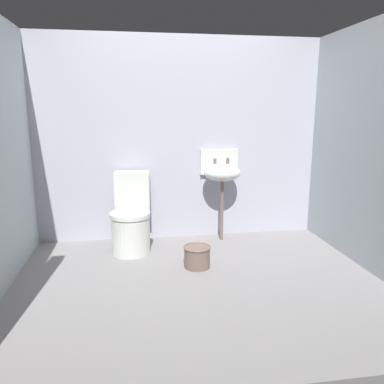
% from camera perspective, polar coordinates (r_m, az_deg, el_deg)
% --- Properties ---
extents(ground_plane, '(3.48, 2.69, 0.08)m').
position_cam_1_polar(ground_plane, '(3.35, 0.78, -13.50)').
color(ground_plane, gray).
extents(wall_back, '(3.48, 0.10, 2.18)m').
position_cam_1_polar(wall_back, '(4.21, -1.94, 7.82)').
color(wall_back, '#AAAAB9').
rests_on(wall_back, ground).
extents(wall_right, '(0.10, 2.49, 2.18)m').
position_cam_1_polar(wall_right, '(3.74, 25.49, 6.05)').
color(wall_right, '#A4AFB6').
rests_on(wall_right, ground).
extents(toilet_near_wall, '(0.44, 0.63, 0.78)m').
position_cam_1_polar(toilet_near_wall, '(3.92, -9.09, -4.10)').
color(toilet_near_wall, silver).
rests_on(toilet_near_wall, ground).
extents(sink, '(0.42, 0.35, 0.99)m').
position_cam_1_polar(sink, '(4.12, 4.50, 2.99)').
color(sink, '#6F5A4E').
rests_on(sink, ground).
extents(bucket, '(0.25, 0.25, 0.20)m').
position_cam_1_polar(bucket, '(3.53, 0.77, -9.61)').
color(bucket, '#6F5A4E').
rests_on(bucket, ground).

